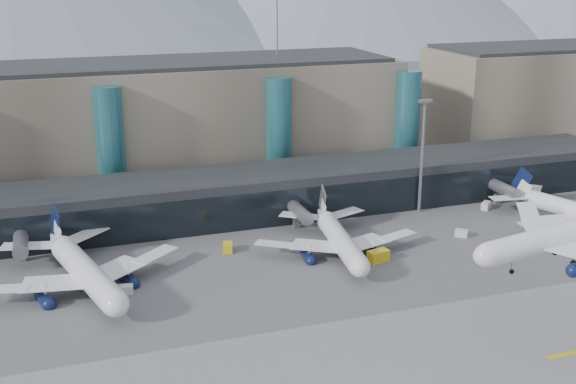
% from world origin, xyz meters
% --- Properties ---
extents(ground, '(900.00, 900.00, 0.00)m').
position_xyz_m(ground, '(0.00, 0.00, 0.00)').
color(ground, '#515154').
rests_on(ground, ground).
extents(runway_strip, '(400.00, 40.00, 0.04)m').
position_xyz_m(runway_strip, '(0.00, -15.00, 0.02)').
color(runway_strip, slate).
rests_on(runway_strip, ground).
extents(runway_markings, '(128.00, 1.00, 0.02)m').
position_xyz_m(runway_markings, '(-0.00, -15.00, 0.05)').
color(runway_markings, gold).
rests_on(runway_markings, ground).
extents(concourse, '(170.00, 27.00, 10.00)m').
position_xyz_m(concourse, '(-0.02, 57.73, 4.97)').
color(concourse, black).
rests_on(concourse, ground).
extents(terminal_main, '(130.00, 30.00, 31.00)m').
position_xyz_m(terminal_main, '(-25.00, 90.00, 15.44)').
color(terminal_main, gray).
rests_on(terminal_main, ground).
extents(terminal_east, '(70.00, 30.00, 31.00)m').
position_xyz_m(terminal_east, '(95.00, 90.00, 15.44)').
color(terminal_east, gray).
rests_on(terminal_east, ground).
extents(teal_towers, '(116.40, 19.40, 46.00)m').
position_xyz_m(teal_towers, '(-14.99, 74.01, 14.01)').
color(teal_towers, '#296A74').
rests_on(teal_towers, ground).
extents(lightmast_mid, '(3.00, 1.20, 25.60)m').
position_xyz_m(lightmast_mid, '(30.00, 48.00, 14.42)').
color(lightmast_mid, slate).
rests_on(lightmast_mid, ground).
extents(jet_parked_left, '(37.76, 39.02, 12.53)m').
position_xyz_m(jet_parked_left, '(-45.27, 32.53, 4.74)').
color(jet_parked_left, silver).
rests_on(jet_parked_left, ground).
extents(jet_parked_mid, '(34.01, 34.04, 11.05)m').
position_xyz_m(jet_parked_mid, '(3.20, 32.38, 4.18)').
color(jet_parked_mid, silver).
rests_on(jet_parked_mid, ground).
extents(jet_parked_right, '(31.87, 33.80, 10.86)m').
position_xyz_m(jet_parked_right, '(56.89, 31.61, 4.11)').
color(jet_parked_right, silver).
rests_on(jet_parked_right, ground).
extents(veh_a, '(3.00, 2.09, 1.54)m').
position_xyz_m(veh_a, '(-38.46, 26.06, 0.77)').
color(veh_a, silver).
rests_on(veh_a, ground).
extents(veh_b, '(2.52, 3.34, 1.72)m').
position_xyz_m(veh_b, '(-17.15, 38.75, 0.86)').
color(veh_b, gold).
rests_on(veh_b, ground).
extents(veh_d, '(3.24, 3.08, 1.67)m').
position_xyz_m(veh_d, '(45.33, 44.43, 0.83)').
color(veh_d, silver).
rests_on(veh_d, ground).
extents(veh_g, '(2.90, 2.77, 1.48)m').
position_xyz_m(veh_g, '(30.44, 30.95, 0.74)').
color(veh_g, silver).
rests_on(veh_g, ground).
extents(veh_h, '(4.42, 3.00, 2.23)m').
position_xyz_m(veh_h, '(8.47, 24.63, 1.12)').
color(veh_h, gold).
rests_on(veh_h, ground).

